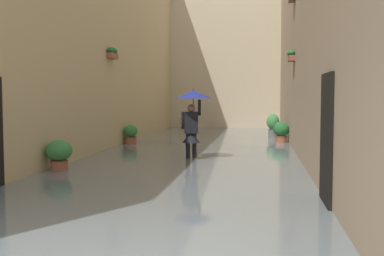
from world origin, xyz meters
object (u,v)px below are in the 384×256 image
potted_plant_mid_left (281,132)px  potted_plant_mid_right (131,134)px  person_wading (192,110)px  potted_plant_far_left (280,130)px  potted_plant_near_right (59,154)px  potted_plant_near_left (273,124)px

potted_plant_mid_left → potted_plant_mid_right: size_ratio=1.10×
person_wading → potted_plant_far_left: bearing=-113.2°
potted_plant_near_right → person_wading: bearing=-139.8°
potted_plant_near_right → potted_plant_near_left: potted_plant_near_left is taller
potted_plant_near_left → potted_plant_mid_left: bearing=95.9°
potted_plant_mid_left → potted_plant_far_left: size_ratio=1.04×
person_wading → potted_plant_mid_left: person_wading is taller
potted_plant_mid_right → potted_plant_near_left: 6.43m
potted_plant_mid_right → potted_plant_far_left: 5.96m
person_wading → potted_plant_near_left: person_wading is taller
potted_plant_mid_right → person_wading: bearing=125.2°
person_wading → potted_plant_far_left: size_ratio=2.56×
person_wading → potted_plant_mid_right: person_wading is taller
potted_plant_near_right → potted_plant_far_left: bearing=-122.6°
potted_plant_mid_right → potted_plant_far_left: bearing=-159.7°
potted_plant_mid_right → potted_plant_near_right: bearing=90.7°
potted_plant_near_left → person_wading: bearing=72.5°
potted_plant_far_left → potted_plant_near_left: potted_plant_near_left is taller
person_wading → potted_plant_mid_right: size_ratio=2.72×
person_wading → potted_plant_near_right: 3.86m
potted_plant_mid_right → potted_plant_far_left: (-5.59, -2.07, 0.07)m
person_wading → potted_plant_mid_left: (-2.68, -5.27, -0.95)m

